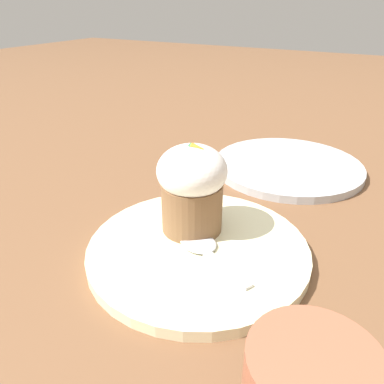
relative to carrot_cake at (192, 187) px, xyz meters
name	(u,v)px	position (x,y,z in m)	size (l,w,h in m)	color
ground_plane	(198,254)	(0.02, -0.03, -0.07)	(4.00, 4.00, 0.00)	brown
dessert_plate	(198,249)	(0.02, -0.03, -0.07)	(0.27, 0.27, 0.01)	beige
carrot_cake	(192,187)	(0.00, 0.00, 0.00)	(0.09, 0.09, 0.12)	brown
spoon	(202,248)	(0.03, -0.04, -0.06)	(0.11, 0.07, 0.01)	silver
side_plate	(288,166)	(0.05, 0.27, -0.07)	(0.26, 0.26, 0.01)	#B2B7BC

